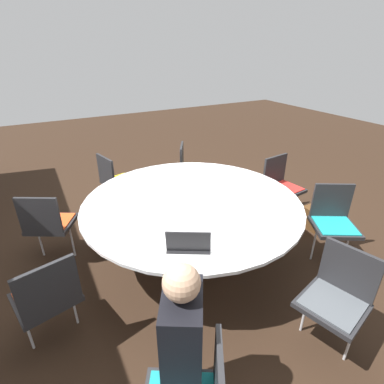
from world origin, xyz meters
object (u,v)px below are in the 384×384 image
Objects in this scene: chair_1 at (338,294)px; chair_3 at (281,183)px; chair_4 at (190,167)px; chair_5 at (116,178)px; handbag at (316,220)px; person_0 at (180,336)px; chair_6 at (48,221)px; chair_2 at (334,218)px; chair_7 at (47,295)px; laptop at (188,244)px.

chair_1 is 1.00× the size of chair_3.
chair_5 is (0.11, 1.12, 0.00)m from chair_4.
handbag is at bearing 100.92° from chair_3.
chair_6 is at bearing 45.28° from person_0.
chair_5 is 1.00× the size of chair_6.
person_0 reaches higher than chair_6.
chair_7 is at bearing 24.42° from chair_2.
chair_5 is at bearing 1.81° from chair_1.
chair_1 is at bearing 25.00° from chair_4.
person_0 is at bearing 88.90° from laptop.
chair_3 is 1.00× the size of chair_5.
person_0 is at bearing 0.81° from chair_4.
chair_1 is 0.71× the size of person_0.
chair_2 is 1.00× the size of chair_7.
chair_5 is 2.04× the size of laptop.
person_0 is at bearing 46.84° from chair_2.
chair_3 is at bearing -24.77° from person_0.
handbag is at bearing 36.96° from chair_5.
laptop is at bearing 101.90° from handbag.
chair_4 and chair_5 have the same top height.
chair_3 is 3.04m from chair_7.
chair_5 is 2.16m from chair_7.
chair_3 is 2.34× the size of handbag.
laptop reaches higher than chair_1.
chair_5 is 2.19m from laptop.
chair_4 is at bearing -88.12° from laptop.
chair_3 is (0.96, -0.15, 0.00)m from chair_2.
chair_2 is 1.00× the size of chair_4.
laptop is at bearing 34.38° from chair_1.
chair_4 is (2.05, 0.65, 0.00)m from chair_2.
chair_7 is at bearing -42.28° from chair_5.
chair_1 is at bearing 169.63° from laptop.
laptop is (-2.17, -0.01, 0.28)m from chair_5.
chair_7 is (-1.78, 2.16, 0.00)m from chair_4.
chair_5 is at bearing 22.43° from person_0.
chair_2 is at bearing -19.32° from chair_7.
chair_5 is (2.16, 1.77, 0.00)m from chair_2.
person_0 is 2.89× the size of laptop.
chair_6 is 2.34× the size of handbag.
chair_5 is 2.73m from handbag.
handbag is at bearing -35.90° from person_0.
person_0 is 0.77m from laptop.
chair_2 is at bearing -42.79° from person_0.
chair_5 and chair_6 have the same top height.
chair_4 is at bearing 30.92° from handbag.
person_0 is (0.10, 1.27, 0.20)m from chair_1.
chair_3 is 1.36m from chair_4.
chair_7 is 3.15m from handbag.
chair_1 is at bearing -20.25° from chair_6.
chair_7 is 1.12m from laptop.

